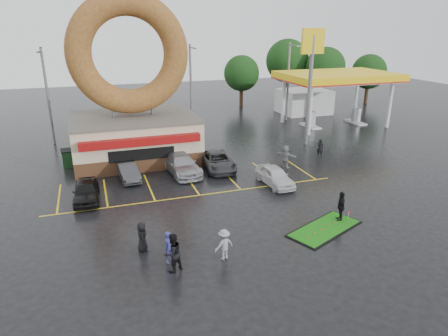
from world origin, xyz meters
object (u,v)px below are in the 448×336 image
object	(u,v)px
car_black	(86,191)
car_silver	(181,164)
streetlight_mid	(191,86)
donut_shop	(133,107)
streetlight_left	(47,94)
car_grey	(217,161)
car_dgrey	(128,171)
person_cameraman	(341,206)
shell_sign	(311,66)
dumpster	(74,158)
person_blue	(169,247)
car_white	(275,176)
putting_green	(325,228)
streetlight_right	(288,80)
gas_station	(322,89)

from	to	relation	value
car_black	car_silver	xyz separation A→B (m)	(7.03, 3.06, 0.07)
streetlight_mid	donut_shop	bearing A→B (deg)	-131.38
streetlight_left	car_grey	world-z (taller)	streetlight_left
car_dgrey	person_cameraman	size ratio (longest dim) A/B	2.04
streetlight_mid	car_grey	distance (m)	13.61
donut_shop	shell_sign	size ratio (longest dim) A/B	1.27
streetlight_mid	dumpster	size ratio (longest dim) A/B	5.00
donut_shop	person_blue	xyz separation A→B (m)	(-0.50, -16.88, -3.65)
streetlight_mid	car_white	size ratio (longest dim) A/B	2.29
putting_green	streetlight_mid	bearing A→B (deg)	93.34
streetlight_mid	car_dgrey	size ratio (longest dim) A/B	2.42
car_dgrey	car_white	size ratio (longest dim) A/B	0.95
streetlight_mid	streetlight_right	distance (m)	12.04
car_dgrey	shell_sign	bearing A→B (deg)	7.28
donut_shop	streetlight_right	xyz separation A→B (m)	(19.00, 8.95, 0.32)
car_grey	car_white	size ratio (longest dim) A/B	1.24
gas_station	car_white	distance (m)	22.80
person_blue	putting_green	xyz separation A→B (m)	(8.93, 0.45, -0.78)
streetlight_mid	car_white	world-z (taller)	streetlight_mid
donut_shop	gas_station	bearing A→B (deg)	19.11
car_black	streetlight_mid	bearing A→B (deg)	57.90
shell_sign	person_cameraman	bearing A→B (deg)	-112.64
person_cameraman	streetlight_left	bearing A→B (deg)	-121.15
car_black	car_grey	world-z (taller)	car_grey
shell_sign	dumpster	size ratio (longest dim) A/B	5.89
shell_sign	car_black	size ratio (longest dim) A/B	2.70
car_black	person_blue	world-z (taller)	person_blue
donut_shop	putting_green	distance (m)	18.98
streetlight_left	person_blue	xyz separation A→B (m)	(6.50, -23.82, -3.97)
donut_shop	car_grey	distance (m)	8.49
car_black	car_white	bearing A→B (deg)	-3.45
gas_station	car_white	bearing A→B (deg)	-129.48
car_silver	person_cameraman	distance (m)	12.87
car_dgrey	car_silver	bearing A→B (deg)	-5.78
car_black	car_silver	distance (m)	7.67
gas_station	streetlight_right	bearing A→B (deg)	166.25
streetlight_mid	person_cameraman	xyz separation A→B (m)	(2.83, -23.72, -3.87)
streetlight_mid	putting_green	size ratio (longest dim) A/B	1.78
car_black	car_grey	size ratio (longest dim) A/B	0.81
person_blue	putting_green	distance (m)	8.97
car_silver	donut_shop	bearing A→B (deg)	113.45
streetlight_left	putting_green	bearing A→B (deg)	-56.58
gas_station	shell_sign	world-z (taller)	shell_sign
streetlight_right	shell_sign	bearing A→B (deg)	-106.83
streetlight_left	car_grey	bearing A→B (deg)	-43.08
streetlight_mid	putting_green	distance (m)	24.87
person_blue	car_white	bearing A→B (deg)	4.46
car_silver	gas_station	bearing A→B (deg)	26.51
car_silver	car_grey	size ratio (longest dim) A/B	1.05
car_black	shell_sign	bearing A→B (deg)	22.21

